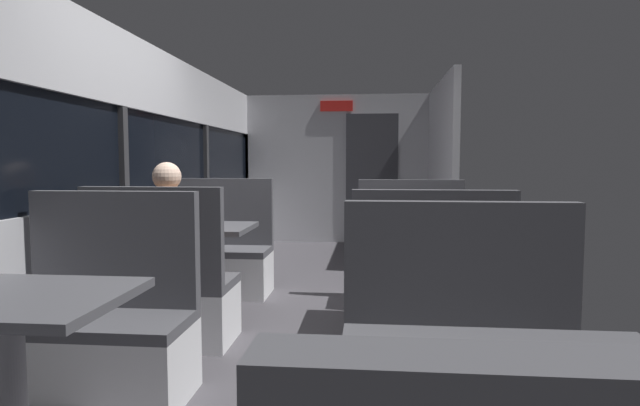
{
  "coord_description": "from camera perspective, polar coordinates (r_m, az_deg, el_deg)",
  "views": [
    {
      "loc": [
        0.52,
        -4.0,
        1.26
      ],
      "look_at": [
        -0.06,
        2.08,
        0.78
      ],
      "focal_mm": 29.38,
      "sensor_mm": 36.0,
      "label": 1
    }
  ],
  "objects": [
    {
      "name": "bench_rear_aisle_facing_end",
      "position": [
        3.39,
        11.77,
        -11.56
      ],
      "size": [
        0.95,
        0.5,
        1.1
      ],
      "color": "silver",
      "rests_on": "ground_plane"
    },
    {
      "name": "carriage_end_bulkhead",
      "position": [
        8.2,
        2.22,
        3.63
      ],
      "size": [
        2.9,
        0.11,
        2.3
      ],
      "color": "#B2B2B7",
      "rests_on": "ground_plane"
    },
    {
      "name": "dining_table_mid_window",
      "position": [
        4.42,
        -13.35,
        -3.71
      ],
      "size": [
        0.9,
        0.7,
        0.74
      ],
      "color": "#9E9EA3",
      "rests_on": "ground_plane"
    },
    {
      "name": "bench_near_window_facing_entry",
      "position": [
        3.11,
        -22.63,
        -13.31
      ],
      "size": [
        0.95,
        0.5,
        1.1
      ],
      "color": "silver",
      "rests_on": "ground_plane"
    },
    {
      "name": "bench_front_aisle_facing_entry",
      "position": [
        2.24,
        15.43,
        -20.25
      ],
      "size": [
        0.95,
        0.5,
        1.1
      ],
      "color": "silver",
      "rests_on": "ground_plane"
    },
    {
      "name": "seated_passenger",
      "position": [
        3.86,
        -16.34,
        -6.5
      ],
      "size": [
        0.47,
        0.55,
        1.26
      ],
      "color": "#26262D",
      "rests_on": "ground_plane"
    },
    {
      "name": "carriage_aisle_panel_right",
      "position": [
        7.06,
        13.03,
        3.48
      ],
      "size": [
        0.08,
        2.4,
        2.3
      ],
      "primitive_type": "cube",
      "color": "#B2B2B7",
      "rests_on": "ground_plane"
    },
    {
      "name": "bench_mid_window_facing_end",
      "position": [
        3.84,
        -16.68,
        -9.77
      ],
      "size": [
        0.95,
        0.5,
        1.1
      ],
      "color": "silver",
      "rests_on": "ground_plane"
    },
    {
      "name": "bench_mid_window_facing_entry",
      "position": [
        5.13,
        -10.75,
        -6.06
      ],
      "size": [
        0.95,
        0.5,
        1.1
      ],
      "color": "silver",
      "rests_on": "ground_plane"
    },
    {
      "name": "bench_rear_aisle_facing_entry",
      "position": [
        4.75,
        9.91,
        -6.9
      ],
      "size": [
        0.95,
        0.5,
        1.1
      ],
      "color": "silver",
      "rests_on": "ground_plane"
    },
    {
      "name": "carriage_window_panel_left",
      "position": [
        4.46,
        -20.84,
        2.24
      ],
      "size": [
        0.09,
        8.48,
        2.3
      ],
      "color": "#B2B2B7",
      "rests_on": "ground_plane"
    },
    {
      "name": "dining_table_rear_aisle",
      "position": [
        4.01,
        10.75,
        -4.51
      ],
      "size": [
        0.9,
        0.7,
        0.74
      ],
      "color": "#9E9EA3",
      "rests_on": "ground_plane"
    },
    {
      "name": "ground_plane",
      "position": [
        4.23,
        -1.96,
        -13.01
      ],
      "size": [
        3.3,
        9.2,
        0.02
      ],
      "primitive_type": "cube",
      "color": "#423F44"
    },
    {
      "name": "coffee_cup_primary",
      "position": [
        4.33,
        -14.42,
        -1.95
      ],
      "size": [
        0.07,
        0.07,
        0.09
      ],
      "color": "#B23333",
      "rests_on": "dining_table_mid_window"
    },
    {
      "name": "dining_table_near_window",
      "position": [
        2.46,
        -30.68,
        -10.8
      ],
      "size": [
        0.9,
        0.7,
        0.74
      ],
      "color": "#9E9EA3",
      "rests_on": "ground_plane"
    }
  ]
}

